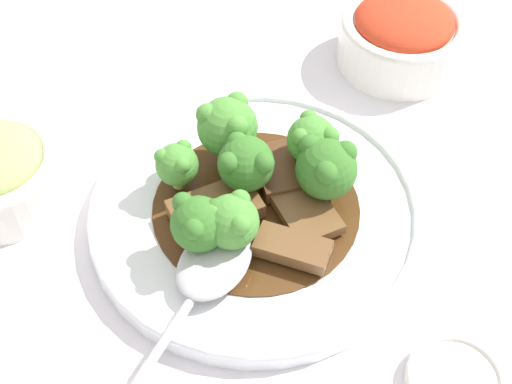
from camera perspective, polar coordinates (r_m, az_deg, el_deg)
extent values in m
plane|color=silver|center=(0.57, 0.00, -2.16)|extent=(4.00, 4.00, 0.00)
cylinder|color=white|center=(0.57, 0.00, -1.74)|extent=(0.27, 0.27, 0.01)
torus|color=white|center=(0.56, 0.00, -1.30)|extent=(0.27, 0.27, 0.01)
cylinder|color=#4C2D14|center=(0.56, 0.00, -1.25)|extent=(0.16, 0.16, 0.00)
cube|color=brown|center=(0.55, 4.12, -1.76)|extent=(0.06, 0.04, 0.01)
cube|color=#56331E|center=(0.58, 1.81, 1.77)|extent=(0.06, 0.05, 0.01)
cube|color=brown|center=(0.53, 3.37, -4.27)|extent=(0.06, 0.06, 0.01)
cube|color=brown|center=(0.55, -3.28, -1.35)|extent=(0.04, 0.07, 0.01)
cylinder|color=#8EB756|center=(0.59, -2.22, 3.42)|extent=(0.02, 0.02, 0.02)
sphere|color=#4C8E38|center=(0.57, -2.30, 5.22)|extent=(0.05, 0.05, 0.05)
sphere|color=#4C8E38|center=(0.55, -1.57, 5.24)|extent=(0.02, 0.02, 0.02)
sphere|color=#4C8E38|center=(0.57, -1.54, 7.12)|extent=(0.02, 0.02, 0.02)
sphere|color=#4C8E38|center=(0.56, -3.90, 6.17)|extent=(0.02, 0.02, 0.02)
cylinder|color=#7FA84C|center=(0.56, -1.00, 0.53)|extent=(0.01, 0.01, 0.02)
sphere|color=#387028|center=(0.54, -1.03, 2.19)|extent=(0.04, 0.04, 0.04)
sphere|color=#387028|center=(0.53, 0.33, 2.69)|extent=(0.02, 0.02, 0.02)
sphere|color=#387028|center=(0.54, -1.30, 4.09)|extent=(0.02, 0.02, 0.02)
sphere|color=#387028|center=(0.53, -2.18, 2.34)|extent=(0.02, 0.02, 0.02)
cylinder|color=#8EB756|center=(0.53, -4.45, -3.99)|extent=(0.01, 0.01, 0.01)
sphere|color=#387028|center=(0.51, -4.59, -2.57)|extent=(0.04, 0.04, 0.04)
sphere|color=#387028|center=(0.51, -3.29, -1.39)|extent=(0.02, 0.02, 0.02)
sphere|color=#387028|center=(0.51, -5.74, -1.06)|extent=(0.02, 0.02, 0.02)
sphere|color=#387028|center=(0.50, -4.99, -2.95)|extent=(0.02, 0.02, 0.02)
cylinder|color=#8EB756|center=(0.53, -1.92, -3.81)|extent=(0.01, 0.01, 0.01)
sphere|color=#4C8E38|center=(0.51, -1.98, -2.39)|extent=(0.04, 0.04, 0.04)
sphere|color=#4C8E38|center=(0.51, -1.29, -0.64)|extent=(0.02, 0.02, 0.02)
sphere|color=#4C8E38|center=(0.51, -3.45, -1.63)|extent=(0.02, 0.02, 0.02)
sphere|color=#4C8E38|center=(0.50, -1.29, -2.61)|extent=(0.02, 0.02, 0.02)
cylinder|color=#8EB756|center=(0.58, 4.34, 2.61)|extent=(0.01, 0.01, 0.02)
sphere|color=#4C8E38|center=(0.56, 4.48, 4.17)|extent=(0.04, 0.04, 0.04)
sphere|color=#4C8E38|center=(0.56, 4.25, 5.83)|extent=(0.02, 0.02, 0.02)
sphere|color=#4C8E38|center=(0.55, 3.62, 4.36)|extent=(0.02, 0.02, 0.02)
sphere|color=#4C8E38|center=(0.55, 5.77, 4.64)|extent=(0.02, 0.02, 0.02)
cylinder|color=#7FA84C|center=(0.57, 5.48, 0.31)|extent=(0.02, 0.02, 0.01)
sphere|color=#387028|center=(0.55, 5.65, 1.83)|extent=(0.05, 0.05, 0.05)
sphere|color=#387028|center=(0.54, 4.48, 3.50)|extent=(0.02, 0.02, 0.02)
sphere|color=#387028|center=(0.53, 5.61, 1.59)|extent=(0.02, 0.02, 0.02)
sphere|color=#387028|center=(0.54, 7.18, 3.17)|extent=(0.02, 0.02, 0.02)
cylinder|color=#8EB756|center=(0.57, -6.18, 0.98)|extent=(0.01, 0.01, 0.01)
sphere|color=#4C8E38|center=(0.56, -6.34, 2.19)|extent=(0.03, 0.03, 0.03)
sphere|color=#4C8E38|center=(0.55, -7.51, 2.82)|extent=(0.01, 0.01, 0.01)
sphere|color=#4C8E38|center=(0.54, -5.92, 2.14)|extent=(0.01, 0.01, 0.01)
sphere|color=#4C8E38|center=(0.56, -5.83, 3.55)|extent=(0.01, 0.01, 0.01)
ellipsoid|color=#B7B7BC|center=(0.52, -3.34, -5.58)|extent=(0.08, 0.09, 0.01)
cylinder|color=white|center=(0.72, 11.24, 10.44)|extent=(0.07, 0.07, 0.01)
cylinder|color=white|center=(0.71, 11.48, 11.62)|extent=(0.12, 0.12, 0.04)
torus|color=white|center=(0.70, 11.77, 13.04)|extent=(0.12, 0.12, 0.01)
ellipsoid|color=red|center=(0.70, 11.81, 13.24)|extent=(0.09, 0.09, 0.03)
cylinder|color=white|center=(0.62, -19.52, -0.10)|extent=(0.06, 0.06, 0.01)
cylinder|color=white|center=(0.51, 15.65, -14.42)|extent=(0.07, 0.07, 0.01)
torus|color=white|center=(0.51, 15.77, -14.17)|extent=(0.07, 0.07, 0.01)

